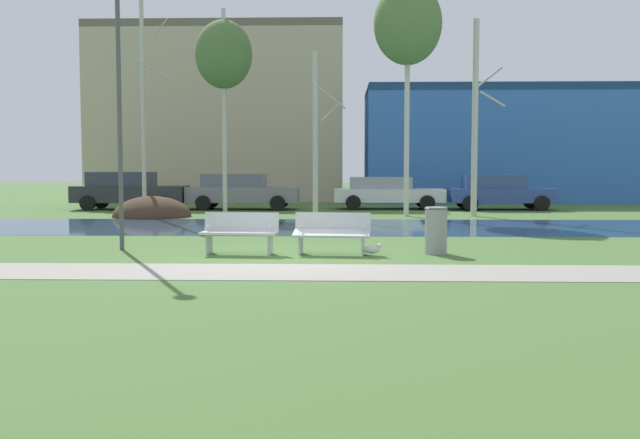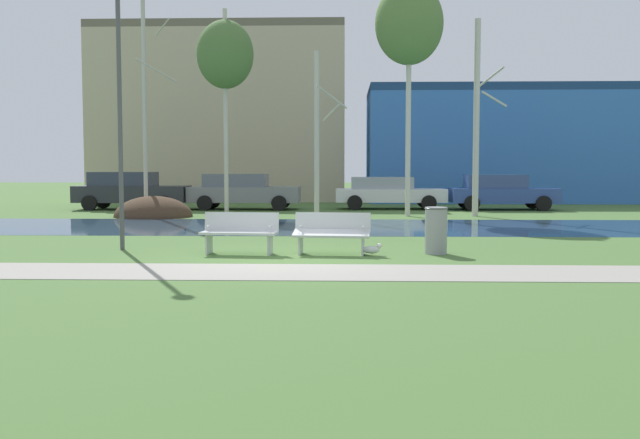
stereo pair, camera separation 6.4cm
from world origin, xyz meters
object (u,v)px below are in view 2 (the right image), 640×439
seagull (372,249)px  parked_hatch_third_white (388,192)px  bench_right (332,232)px  streetlamp (119,68)px  bench_left (240,232)px  trash_bin (436,230)px  parked_van_nearest_dark (130,190)px  parked_wagon_fourth_blue (501,191)px  parked_sedan_second_grey (242,191)px

seagull → parked_hatch_third_white: size_ratio=0.09×
bench_right → streetlamp: size_ratio=0.27×
bench_left → trash_bin: trash_bin is taller
bench_right → parked_hatch_third_white: (2.13, 16.50, 0.27)m
bench_left → parked_hatch_third_white: parked_hatch_third_white is taller
trash_bin → bench_left: bearing=-177.8°
streetlamp → parked_van_nearest_dark: 15.97m
streetlamp → parked_wagon_fourth_blue: (11.56, 15.44, -3.20)m
trash_bin → parked_hatch_third_white: size_ratio=0.21×
seagull → streetlamp: bearing=170.8°
trash_bin → parked_sedan_second_grey: parked_sedan_second_grey is taller
bench_right → parked_hatch_third_white: size_ratio=0.35×
trash_bin → parked_wagon_fourth_blue: 16.68m
seagull → parked_wagon_fourth_blue: 17.43m
seagull → bench_right: bearing=168.4°
bench_right → parked_van_nearest_dark: 18.14m
parked_wagon_fourth_blue → streetlamp: bearing=-126.8°
bench_right → trash_bin: size_ratio=1.66×
bench_left → seagull: size_ratio=3.83×
seagull → parked_van_nearest_dark: parked_van_nearest_dark is taller
bench_right → parked_van_nearest_dark: parked_van_nearest_dark is taller
streetlamp → parked_van_nearest_dark: size_ratio=1.27×
parked_hatch_third_white → bench_right: bearing=-97.3°
seagull → parked_hatch_third_white: 16.73m
bench_left → parked_van_nearest_dark: bearing=113.9°
streetlamp → parked_wagon_fourth_blue: streetlamp is taller
bench_left → streetlamp: bearing=165.2°
bench_left → parked_sedan_second_grey: (-2.20, 16.03, 0.33)m
parked_sedan_second_grey → trash_bin: bearing=-68.3°
seagull → parked_hatch_third_white: bearing=85.6°
seagull → parked_van_nearest_dark: 18.73m
bench_right → bench_left: bearing=180.0°
parked_wagon_fourth_blue → seagull: bearing=-110.3°
bench_left → trash_bin: bearing=2.2°
bench_right → parked_hatch_third_white: bearing=82.7°
seagull → parked_wagon_fourth_blue: size_ratio=0.10×
parked_sedan_second_grey → parked_hatch_third_white: size_ratio=1.00×
bench_right → parked_wagon_fourth_blue: 17.57m
streetlamp → parked_hatch_third_white: 17.48m
trash_bin → streetlamp: size_ratio=0.16×
bench_left → seagull: bench_left is taller
parked_sedan_second_grey → parked_wagon_fourth_blue: parked_sedan_second_grey is taller
bench_right → parked_sedan_second_grey: (-4.14, 16.03, 0.33)m
trash_bin → bench_right: bearing=-175.8°
trash_bin → streetlamp: streetlamp is taller
parked_van_nearest_dark → trash_bin: bearing=-54.5°
bench_right → trash_bin: trash_bin is taller
bench_left → parked_van_nearest_dark: size_ratio=0.34×
trash_bin → parked_van_nearest_dark: 19.18m
trash_bin → seagull: bearing=-166.1°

